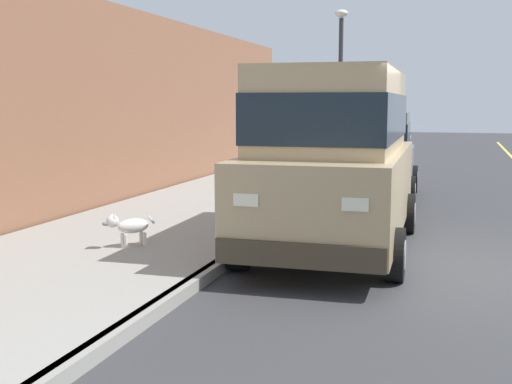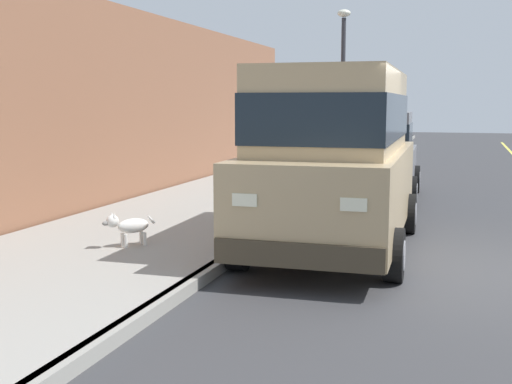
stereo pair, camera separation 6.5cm
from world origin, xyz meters
TOP-DOWN VIEW (x-y plane):
  - ground_plane at (0.00, 0.00)m, footprint 80.00×80.00m
  - curb at (-3.20, 0.00)m, footprint 0.16×64.00m
  - sidewalk at (-5.00, 0.00)m, footprint 3.60×64.00m
  - car_tan_van at (-2.07, 0.72)m, footprint 2.22×4.94m
  - car_grey_hatchback at (-2.22, 6.06)m, footprint 2.06×3.86m
  - dog_white at (-4.65, -0.55)m, footprint 0.53×0.61m
  - street_lamp at (-3.55, 9.50)m, footprint 0.36×0.36m
  - building_facade at (-7.10, 4.32)m, footprint 0.50×20.00m

SIDE VIEW (x-z plane):
  - ground_plane at x=0.00m, z-range 0.00..0.00m
  - curb at x=-3.20m, z-range 0.00..0.14m
  - sidewalk at x=-5.00m, z-range 0.00..0.14m
  - dog_white at x=-4.65m, z-range 0.18..0.67m
  - car_grey_hatchback at x=-2.22m, z-range 0.04..1.92m
  - car_tan_van at x=-2.07m, z-range 0.13..2.65m
  - building_facade at x=-7.10m, z-range 0.00..3.99m
  - street_lamp at x=-3.55m, z-range 0.70..5.12m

